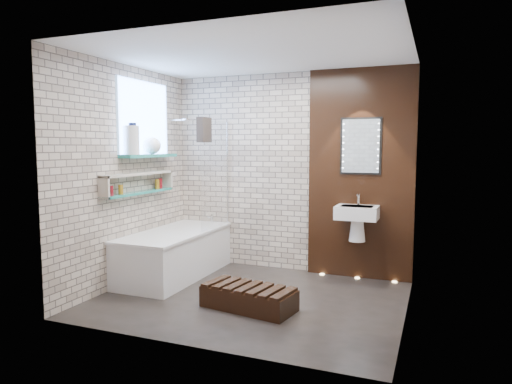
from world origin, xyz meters
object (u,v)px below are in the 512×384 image
at_px(washbasin, 357,217).
at_px(led_mirror, 361,146).
at_px(walnut_step, 249,299).
at_px(bath_screen, 215,174).
at_px(bathtub, 175,253).

xyz_separation_m(washbasin, led_mirror, (0.00, 0.16, 0.86)).
relative_size(washbasin, walnut_step, 0.61).
height_order(led_mirror, walnut_step, led_mirror).
height_order(washbasin, walnut_step, washbasin).
distance_m(bath_screen, walnut_step, 1.93).
bearing_deg(bathtub, washbasin, 16.01).
bearing_deg(washbasin, bath_screen, -174.22).
bearing_deg(bath_screen, walnut_step, -50.87).
bearing_deg(walnut_step, bathtub, 150.45).
bearing_deg(led_mirror, washbasin, -90.00).
bearing_deg(bath_screen, bathtub, -128.90).
bearing_deg(led_mirror, bath_screen, -169.34).
xyz_separation_m(bath_screen, walnut_step, (0.97, -1.19, -1.17)).
height_order(bath_screen, walnut_step, bath_screen).
xyz_separation_m(led_mirror, walnut_step, (-0.85, -1.53, -1.54)).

